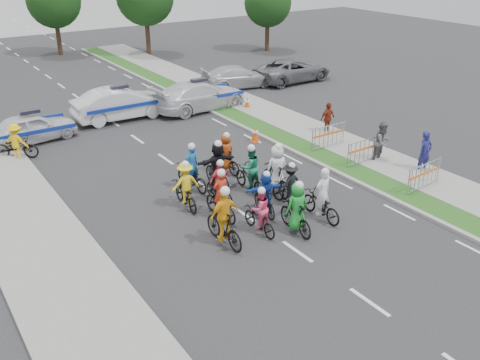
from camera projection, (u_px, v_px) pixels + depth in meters
ground at (297, 252)px, 16.41m from camera, size 90.00×90.00×0.00m
curb_right at (316, 162)px, 22.74m from camera, size 0.20×60.00×0.12m
grass_strip at (328, 159)px, 23.10m from camera, size 1.20×60.00×0.11m
sidewalk_right at (358, 150)px, 24.00m from camera, size 2.40×60.00×0.13m
sidewalk_left at (37, 241)px, 16.87m from camera, size 3.00×60.00×0.13m
rider_0 at (321, 202)px, 18.09m from camera, size 0.70×1.89×1.91m
rider_1 at (296, 212)px, 17.20m from camera, size 0.83×1.81×1.86m
rider_2 at (260, 215)px, 17.23m from camera, size 0.70×1.64×1.66m
rider_3 at (224, 222)px, 16.49m from camera, size 1.04×1.95×2.04m
rider_4 at (289, 189)px, 18.94m from camera, size 1.00×1.73×1.71m
rider_5 at (265, 196)px, 18.33m from camera, size 1.38×1.64×1.67m
rider_6 at (220, 202)px, 18.16m from camera, size 0.66×1.82×1.84m
rider_7 at (276, 174)px, 19.82m from camera, size 0.93×2.00×2.04m
rider_8 at (250, 174)px, 20.00m from camera, size 0.81×1.90×1.92m
rider_9 at (220, 186)px, 19.17m from camera, size 0.88×1.65×1.71m
rider_10 at (185, 189)px, 18.81m from camera, size 1.05×1.83×1.82m
rider_11 at (218, 168)px, 20.22m from camera, size 1.60×1.90×1.97m
rider_12 at (192, 174)px, 20.25m from camera, size 0.84×1.92×1.90m
rider_13 at (226, 157)px, 21.61m from camera, size 0.80×1.73×1.77m
police_car_0 at (32, 128)px, 24.91m from camera, size 4.26×2.24×1.38m
police_car_1 at (121, 104)px, 27.98m from camera, size 5.06×1.90×1.65m
police_car_2 at (199, 96)px, 29.53m from camera, size 5.59×2.56×1.59m
civilian_sedan at (238, 77)px, 33.88m from camera, size 5.01×2.65×1.38m
civilian_suv at (293, 70)px, 35.36m from camera, size 5.44×2.58×1.50m
spectator_0 at (425, 152)px, 21.59m from camera, size 0.66×0.46×1.74m
spectator_1 at (382, 142)px, 22.55m from camera, size 0.93×0.76×1.78m
spectator_2 at (328, 118)px, 25.89m from camera, size 0.95×0.47×1.57m
marshal_hiviz at (16, 141)px, 22.97m from camera, size 1.13×1.13×1.57m
barrier_0 at (424, 177)px, 20.11m from camera, size 2.03×0.64×1.12m
barrier_1 at (364, 152)px, 22.44m from camera, size 2.01×0.54×1.12m
barrier_2 at (328, 137)px, 24.11m from camera, size 2.01×0.52×1.12m
cone_0 at (255, 134)px, 25.12m from camera, size 0.40×0.40×0.70m
cone_1 at (247, 103)px, 29.77m from camera, size 0.40×0.40×0.70m
parked_bike at (16, 147)px, 23.14m from camera, size 1.96×1.59×1.00m
tree_2 at (268, 3)px, 43.56m from camera, size 3.85×3.85×5.77m
tree_4 at (54, 1)px, 41.88m from camera, size 4.20×4.20×6.30m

